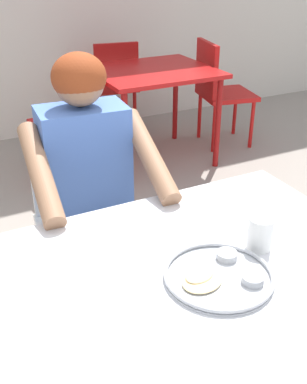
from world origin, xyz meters
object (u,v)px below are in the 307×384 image
Objects in this scene: chair_red_right at (218,87)px; chair_red_left at (74,114)px; chair_foreground at (81,208)px; table_background_red at (153,81)px; chair_red_far at (114,82)px; drinking_cup at (260,232)px; table_foreground at (201,294)px; diner_foreground at (92,185)px; thali_tray at (219,275)px.

chair_red_left is at bearing -175.71° from chair_red_right.
chair_foreground reaches higher than table_background_red.
chair_red_far is at bearing 63.53° from chair_foreground.
drinking_cup is 0.12× the size of chair_foreground.
table_foreground is at bearing -107.69° from chair_red_far.
diner_foreground is 2.42m from chair_red_far.
thali_tray is at bearing -159.90° from drinking_cup.
diner_foreground is 2.36m from chair_red_right.
chair_red_right is at bearing 43.93° from diner_foreground.
chair_red_left is (0.34, 2.23, -0.19)m from table_foreground.
chair_red_left is (0.41, 1.53, -0.23)m from diner_foreground.
chair_red_far is (0.98, 1.97, -0.01)m from chair_foreground.
table_foreground is 11.14× the size of drinking_cup.
diner_foreground is at bearing -123.99° from table_background_red.
drinking_cup reaches higher than thali_tray.
chair_red_far is at bearing 73.09° from thali_tray.
chair_red_far is at bearing 95.18° from table_background_red.
drinking_cup is at bearing -65.86° from diner_foreground.
chair_red_right is (1.68, 1.40, 0.00)m from chair_foreground.
drinking_cup is 2.22m from chair_red_left.
thali_tray is 0.74m from diner_foreground.
chair_red_right reaches higher than table_background_red.
diner_foreground reaches higher than chair_red_far.
chair_red_far is (0.89, 2.92, -0.26)m from thali_tray.
thali_tray is 0.99m from chair_foreground.
table_foreground is 3.04m from chair_red_far.
diner_foreground reaches higher than chair_red_right.
chair_red_left is at bearing -131.57° from chair_red_far.
chair_foreground is 1.70m from table_background_red.
diner_foreground is 1.88m from table_background_red.
table_foreground is 0.09m from thali_tray.
table_foreground is 1.32× the size of table_background_red.
table_foreground is at bearing -86.33° from chair_foreground.
chair_red_right reaches higher than thali_tray.
chair_red_right is (1.62, 2.32, -0.17)m from table_foreground.
thali_tray is at bearing -45.55° from table_foreground.
chair_foreground is at bearing 86.68° from diner_foreground.
table_foreground is at bearing -170.79° from drinking_cup.
drinking_cup is at bearing 20.10° from thali_tray.
chair_red_right is at bearing 6.30° from table_background_red.
table_background_red is at bearing -173.70° from chair_red_right.
drinking_cup reaches higher than table_foreground.
chair_foreground is at bearing -116.47° from chair_red_far.
table_foreground is 2.26m from chair_red_left.
chair_red_right reaches higher than chair_red_left.
chair_red_left is 1.29m from chair_red_right.
chair_red_left is 0.88m from chair_red_far.
chair_foreground is 2.19m from chair_red_right.
drinking_cup is 2.35m from table_background_red.
drinking_cup reaches higher than chair_red_far.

